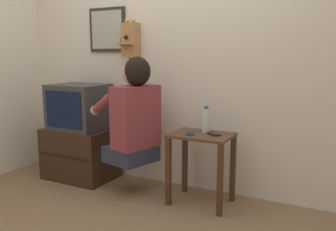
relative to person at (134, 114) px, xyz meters
The scene contains 11 objects.
ground_plane 0.94m from the person, 68.94° to the right, with size 14.00×14.00×0.00m, color #846647.
wall_back 0.73m from the person, 63.60° to the left, with size 6.80×0.05×2.55m.
side_table 0.66m from the person, ahead, with size 0.50×0.37×0.59m.
person is the anchor object (origin of this frame).
tv_stand 0.88m from the person, behind, with size 0.67×0.48×0.51m.
television 0.72m from the person, behind, with size 0.52×0.44×0.44m.
wall_phone_antique 0.77m from the person, 126.03° to the left, with size 0.19×0.19×0.74m.
framed_picture 1.01m from the person, 144.87° to the left, with size 0.42×0.03×0.43m.
cell_phone_held 0.52m from the person, ahead, with size 0.10×0.14×0.01m.
cell_phone_spare 0.71m from the person, ahead, with size 0.14×0.12×0.01m.
water_bottle 0.62m from the person, 16.89° to the left, with size 0.07×0.07×0.22m.
Camera 1 is at (1.45, -1.98, 1.23)m, focal length 38.00 mm.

